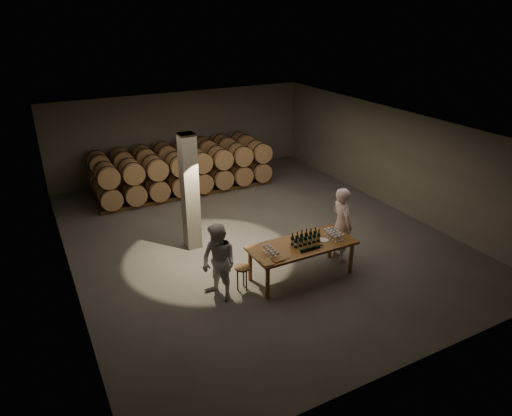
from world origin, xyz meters
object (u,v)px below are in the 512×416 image
plate (324,240)px  person_woman (219,263)px  bottle_cluster (306,239)px  stool (242,271)px  notebook_near (278,260)px  tasting_table (302,248)px  person_man (341,224)px

plate → person_woman: size_ratio=0.14×
bottle_cluster → stool: bottle_cluster is taller
stool → person_woman: 0.74m
stool → person_woman: (-0.60, -0.05, 0.42)m
stool → person_woman: size_ratio=0.33×
plate → person_woman: 2.70m
stool → plate: bearing=-7.0°
plate → notebook_near: notebook_near is taller
tasting_table → bottle_cluster: bearing=4.9°
notebook_near → person_woman: person_woman is taller
bottle_cluster → stool: size_ratio=1.22×
plate → person_man: bearing=23.7°
plate → bottle_cluster: bearing=169.0°
plate → notebook_near: (-1.46, -0.29, 0.01)m
person_man → plate: bearing=116.7°
bottle_cluster → person_woman: (-2.22, 0.11, -0.11)m
stool → person_woman: bearing=-174.9°
notebook_near → stool: size_ratio=0.41×
notebook_near → stool: bearing=136.6°
tasting_table → person_woman: bearing=176.8°
bottle_cluster → stool: bearing=174.2°
bottle_cluster → notebook_near: size_ratio=3.01×
plate → person_woman: person_woman is taller
bottle_cluster → person_woman: 2.22m
tasting_table → plate: 0.59m
bottle_cluster → person_woman: bearing=177.1°
bottle_cluster → plate: bottle_cluster is taller
bottle_cluster → plate: (0.47, -0.09, -0.11)m
person_woman → plate: bearing=63.3°
notebook_near → plate: bearing=9.5°
person_man → stool: bearing=94.8°
bottle_cluster → person_man: size_ratio=0.37×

